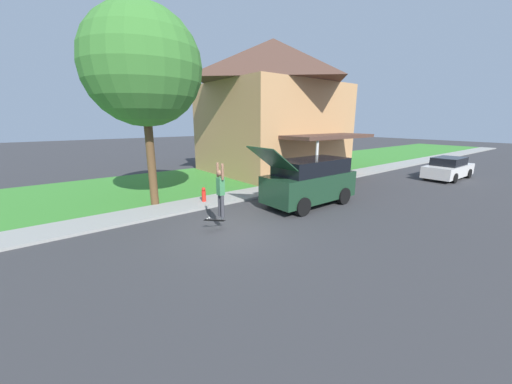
{
  "coord_description": "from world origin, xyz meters",
  "views": [
    {
      "loc": [
        8.19,
        -5.38,
        3.82
      ],
      "look_at": [
        -0.21,
        1.19,
        1.15
      ],
      "focal_mm": 20.0,
      "sensor_mm": 36.0,
      "label": 1
    }
  ],
  "objects_px": {
    "suv_parked": "(310,181)",
    "skateboard": "(215,220)",
    "lawn_tree_near": "(143,67)",
    "car_down_street": "(448,168)",
    "fire_hydrant": "(204,195)",
    "skateboarder": "(221,190)"
  },
  "relations": [
    {
      "from": "suv_parked",
      "to": "fire_hydrant",
      "type": "height_order",
      "value": "suv_parked"
    },
    {
      "from": "lawn_tree_near",
      "to": "fire_hydrant",
      "type": "xyz_separation_m",
      "value": [
        1.04,
        1.98,
        -5.53
      ]
    },
    {
      "from": "suv_parked",
      "to": "skateboard",
      "type": "xyz_separation_m",
      "value": [
        0.05,
        -5.05,
        -0.76
      ]
    },
    {
      "from": "car_down_street",
      "to": "fire_hydrant",
      "type": "height_order",
      "value": "car_down_street"
    },
    {
      "from": "skateboard",
      "to": "fire_hydrant",
      "type": "bearing_deg",
      "value": 158.23
    },
    {
      "from": "skateboard",
      "to": "car_down_street",
      "type": "bearing_deg",
      "value": 84.92
    },
    {
      "from": "suv_parked",
      "to": "skateboarder",
      "type": "relative_size",
      "value": 2.72
    },
    {
      "from": "suv_parked",
      "to": "skateboarder",
      "type": "height_order",
      "value": "suv_parked"
    },
    {
      "from": "skateboard",
      "to": "lawn_tree_near",
      "type": "bearing_deg",
      "value": -171.37
    },
    {
      "from": "lawn_tree_near",
      "to": "skateboarder",
      "type": "height_order",
      "value": "lawn_tree_near"
    },
    {
      "from": "fire_hydrant",
      "to": "skateboarder",
      "type": "bearing_deg",
      "value": -17.95
    },
    {
      "from": "skateboard",
      "to": "fire_hydrant",
      "type": "height_order",
      "value": "fire_hydrant"
    },
    {
      "from": "fire_hydrant",
      "to": "skateboard",
      "type": "bearing_deg",
      "value": -21.77
    },
    {
      "from": "lawn_tree_near",
      "to": "fire_hydrant",
      "type": "distance_m",
      "value": 5.97
    },
    {
      "from": "car_down_street",
      "to": "skateboard",
      "type": "xyz_separation_m",
      "value": [
        -1.52,
        -17.14,
        -0.32
      ]
    },
    {
      "from": "car_down_street",
      "to": "skateboard",
      "type": "height_order",
      "value": "car_down_street"
    },
    {
      "from": "suv_parked",
      "to": "car_down_street",
      "type": "xyz_separation_m",
      "value": [
        1.58,
        12.09,
        -0.43
      ]
    },
    {
      "from": "lawn_tree_near",
      "to": "skateboard",
      "type": "relative_size",
      "value": 10.85
    },
    {
      "from": "lawn_tree_near",
      "to": "fire_hydrant",
      "type": "height_order",
      "value": "lawn_tree_near"
    },
    {
      "from": "lawn_tree_near",
      "to": "suv_parked",
      "type": "relative_size",
      "value": 1.59
    },
    {
      "from": "suv_parked",
      "to": "car_down_street",
      "type": "bearing_deg",
      "value": 82.56
    },
    {
      "from": "suv_parked",
      "to": "car_down_street",
      "type": "distance_m",
      "value": 12.2
    }
  ]
}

